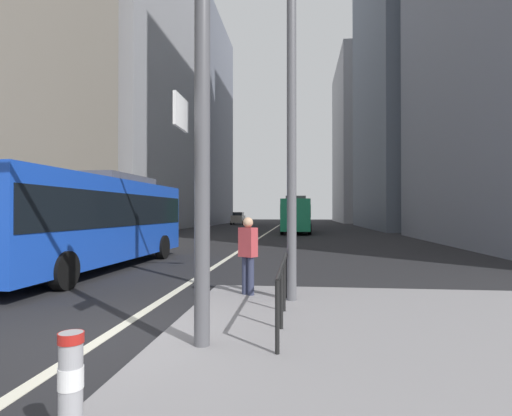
{
  "coord_description": "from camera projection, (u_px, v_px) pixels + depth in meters",
  "views": [
    {
      "loc": [
        3.1,
        -6.11,
        2.0
      ],
      "look_at": [
        -1.0,
        31.51,
        2.35
      ],
      "focal_mm": 28.5,
      "sensor_mm": 36.0,
      "label": 1
    }
  ],
  "objects": [
    {
      "name": "lane_centre_line",
      "position": [
        265.0,
        234.0,
        36.21
      ],
      "size": [
        0.2,
        80.0,
        0.01
      ],
      "primitive_type": "cube",
      "color": "beige",
      "rests_on": "ground"
    },
    {
      "name": "traffic_signal_gantry",
      "position": [
        65.0,
        66.0,
        5.88
      ],
      "size": [
        6.09,
        0.65,
        6.0
      ],
      "color": "#515156",
      "rests_on": "median_island"
    },
    {
      "name": "median_island",
      "position": [
        504.0,
        375.0,
        4.8
      ],
      "size": [
        9.0,
        10.0,
        0.15
      ],
      "primitive_type": "cube",
      "color": "gray",
      "rests_on": "ground"
    },
    {
      "name": "office_tower_right_mid",
      "position": [
        414.0,
        39.0,
        49.73
      ],
      "size": [
        11.69,
        24.28,
        46.44
      ],
      "primitive_type": "cube",
      "color": "slate",
      "rests_on": "ground"
    },
    {
      "name": "car_receding_near",
      "position": [
        302.0,
        219.0,
        59.69
      ],
      "size": [
        2.06,
        4.27,
        1.94
      ],
      "color": "silver",
      "rests_on": "ground"
    },
    {
      "name": "pedestrian_waiting",
      "position": [
        248.0,
        251.0,
        9.08
      ],
      "size": [
        0.45,
        0.41,
        1.73
      ],
      "color": "#2D334C",
      "rests_on": "median_island"
    },
    {
      "name": "bollard_left",
      "position": [
        71.0,
        385.0,
        3.14
      ],
      "size": [
        0.2,
        0.2,
        0.92
      ],
      "color": "#99999E",
      "rests_on": "median_island"
    },
    {
      "name": "city_bus_blue_oncoming",
      "position": [
        93.0,
        217.0,
        13.99
      ],
      "size": [
        2.9,
        10.93,
        3.4
      ],
      "color": "blue",
      "rests_on": "ground"
    },
    {
      "name": "pedestrian_railing",
      "position": [
        283.0,
        279.0,
        7.0
      ],
      "size": [
        0.06,
        3.49,
        0.98
      ],
      "color": "black",
      "rests_on": "median_island"
    },
    {
      "name": "office_tower_left_far",
      "position": [
        183.0,
        124.0,
        66.81
      ],
      "size": [
        12.97,
        21.23,
        33.09
      ],
      "primitive_type": "cube",
      "color": "slate",
      "rests_on": "ground"
    },
    {
      "name": "car_oncoming_mid",
      "position": [
        238.0,
        218.0,
        64.01
      ],
      "size": [
        2.08,
        4.16,
        1.94
      ],
      "color": "#B2A899",
      "rests_on": "ground"
    },
    {
      "name": "city_bus_red_receding",
      "position": [
        296.0,
        214.0,
        38.72
      ],
      "size": [
        2.75,
        10.71,
        3.4
      ],
      "color": "#198456",
      "rests_on": "ground"
    },
    {
      "name": "street_lamp_post",
      "position": [
        292.0,
        56.0,
        8.55
      ],
      "size": [
        5.5,
        0.32,
        8.0
      ],
      "color": "#56565B",
      "rests_on": "median_island"
    },
    {
      "name": "ground_plane",
      "position": [
        252.0,
        243.0,
        26.27
      ],
      "size": [
        160.0,
        160.0,
        0.0
      ],
      "primitive_type": "plane",
      "color": "black"
    },
    {
      "name": "office_tower_left_mid",
      "position": [
        123.0,
        1.0,
        44.14
      ],
      "size": [
        10.9,
        20.29,
        49.93
      ],
      "primitive_type": "cube",
      "color": "#9E9EA3",
      "rests_on": "ground"
    },
    {
      "name": "office_tower_right_far",
      "position": [
        371.0,
        143.0,
        79.49
      ],
      "size": [
        13.26,
        24.2,
        31.16
      ],
      "primitive_type": "cube",
      "color": "#9E9EA3",
      "rests_on": "ground"
    }
  ]
}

